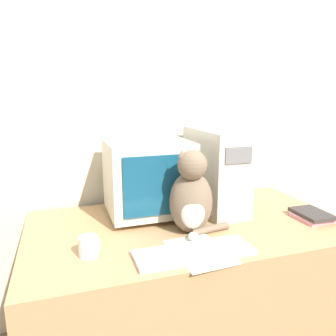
{
  "coord_description": "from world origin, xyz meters",
  "views": [
    {
      "loc": [
        -0.58,
        -0.99,
        1.38
      ],
      "look_at": [
        -0.09,
        0.48,
        1.03
      ],
      "focal_mm": 35.0,
      "sensor_mm": 36.0,
      "label": 1
    }
  ],
  "objects_px": {
    "computer_tower": "(215,170)",
    "book_stack": "(312,215)",
    "keyboard": "(194,252)",
    "cat": "(192,197)",
    "crt_monitor": "(148,177)",
    "pen": "(175,248)",
    "mug": "(89,246)"
  },
  "relations": [
    {
      "from": "computer_tower",
      "to": "book_stack",
      "type": "xyz_separation_m",
      "value": [
        0.4,
        -0.31,
        -0.2
      ]
    },
    {
      "from": "keyboard",
      "to": "cat",
      "type": "distance_m",
      "value": 0.27
    },
    {
      "from": "crt_monitor",
      "to": "pen",
      "type": "height_order",
      "value": "crt_monitor"
    },
    {
      "from": "mug",
      "to": "keyboard",
      "type": "bearing_deg",
      "value": -16.71
    },
    {
      "from": "computer_tower",
      "to": "book_stack",
      "type": "height_order",
      "value": "computer_tower"
    },
    {
      "from": "computer_tower",
      "to": "mug",
      "type": "xyz_separation_m",
      "value": [
        -0.72,
        -0.36,
        -0.18
      ]
    },
    {
      "from": "computer_tower",
      "to": "keyboard",
      "type": "bearing_deg",
      "value": -124.08
    },
    {
      "from": "mug",
      "to": "cat",
      "type": "bearing_deg",
      "value": 10.2
    },
    {
      "from": "computer_tower",
      "to": "book_stack",
      "type": "relative_size",
      "value": 2.38
    },
    {
      "from": "pen",
      "to": "mug",
      "type": "xyz_separation_m",
      "value": [
        -0.34,
        0.05,
        0.04
      ]
    },
    {
      "from": "cat",
      "to": "book_stack",
      "type": "relative_size",
      "value": 1.95
    },
    {
      "from": "keyboard",
      "to": "book_stack",
      "type": "bearing_deg",
      "value": 12.6
    },
    {
      "from": "keyboard",
      "to": "pen",
      "type": "height_order",
      "value": "keyboard"
    },
    {
      "from": "keyboard",
      "to": "book_stack",
      "type": "xyz_separation_m",
      "value": [
        0.72,
        0.16,
        0.01
      ]
    },
    {
      "from": "computer_tower",
      "to": "pen",
      "type": "bearing_deg",
      "value": -132.92
    },
    {
      "from": "crt_monitor",
      "to": "mug",
      "type": "distance_m",
      "value": 0.53
    },
    {
      "from": "crt_monitor",
      "to": "computer_tower",
      "type": "relative_size",
      "value": 0.87
    },
    {
      "from": "book_stack",
      "to": "computer_tower",
      "type": "bearing_deg",
      "value": 141.99
    },
    {
      "from": "crt_monitor",
      "to": "keyboard",
      "type": "bearing_deg",
      "value": -83.2
    },
    {
      "from": "pen",
      "to": "computer_tower",
      "type": "bearing_deg",
      "value": 47.08
    },
    {
      "from": "crt_monitor",
      "to": "book_stack",
      "type": "bearing_deg",
      "value": -22.83
    },
    {
      "from": "crt_monitor",
      "to": "computer_tower",
      "type": "distance_m",
      "value": 0.38
    },
    {
      "from": "computer_tower",
      "to": "cat",
      "type": "relative_size",
      "value": 1.22
    },
    {
      "from": "pen",
      "to": "book_stack",
      "type": "bearing_deg",
      "value": 6.77
    },
    {
      "from": "keyboard",
      "to": "book_stack",
      "type": "relative_size",
      "value": 2.41
    },
    {
      "from": "pen",
      "to": "mug",
      "type": "bearing_deg",
      "value": 171.56
    },
    {
      "from": "crt_monitor",
      "to": "keyboard",
      "type": "distance_m",
      "value": 0.53
    },
    {
      "from": "cat",
      "to": "book_stack",
      "type": "bearing_deg",
      "value": 11.04
    },
    {
      "from": "computer_tower",
      "to": "keyboard",
      "type": "relative_size",
      "value": 0.99
    },
    {
      "from": "crt_monitor",
      "to": "mug",
      "type": "xyz_separation_m",
      "value": [
        -0.34,
        -0.37,
        -0.16
      ]
    },
    {
      "from": "computer_tower",
      "to": "mug",
      "type": "distance_m",
      "value": 0.83
    },
    {
      "from": "crt_monitor",
      "to": "cat",
      "type": "distance_m",
      "value": 0.32
    }
  ]
}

